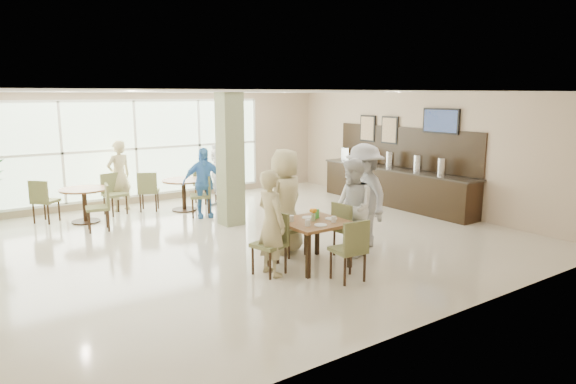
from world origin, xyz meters
TOP-DOWN VIEW (x-y plane):
  - ground at (0.00, 0.00)m, footprint 10.00×10.00m
  - room_shell at (0.00, 0.00)m, footprint 10.00×10.00m
  - window_bank at (-0.50, 4.46)m, footprint 7.00×0.04m
  - column at (0.40, 1.20)m, footprint 0.45×0.45m
  - main_table at (0.15, -1.97)m, footprint 1.01×1.01m
  - round_table_left at (-2.13, 3.19)m, footprint 1.03×1.03m
  - round_table_right at (0.12, 3.04)m, footprint 1.02×1.02m
  - chairs_main_table at (0.18, -1.97)m, footprint 2.15×2.00m
  - chairs_table_left at (-2.09, 3.17)m, footprint 2.05×1.95m
  - chairs_table_right at (0.18, 3.08)m, footprint 2.11×1.87m
  - tabletop_clutter at (0.17, -1.99)m, footprint 0.77×0.71m
  - buffet_counter at (4.70, 0.51)m, footprint 0.64×4.70m
  - wall_tv at (4.94, -0.60)m, footprint 0.06×1.00m
  - framed_art_a at (4.95, 1.00)m, footprint 0.05×0.55m
  - framed_art_b at (4.95, 1.80)m, footprint 0.05×0.55m
  - teen_left at (-0.63, -1.93)m, footprint 0.40×0.60m
  - teen_far at (0.21, -1.09)m, footprint 1.02×0.80m
  - teen_right at (1.05, -1.92)m, footprint 0.91×1.00m
  - teen_standing at (1.59, -1.63)m, footprint 0.93×1.34m
  - adult_a at (0.21, 2.12)m, footprint 1.05×0.79m
  - adult_b at (1.03, 2.93)m, footprint 0.66×1.47m
  - adult_standing at (-1.14, 3.86)m, footprint 0.70×0.55m

SIDE VIEW (x-z plane):
  - ground at x=0.00m, z-range 0.00..0.00m
  - chairs_main_table at x=0.18m, z-range 0.00..0.95m
  - chairs_table_left at x=-2.09m, z-range 0.00..0.95m
  - chairs_table_right at x=0.18m, z-range 0.00..0.95m
  - buffet_counter at x=4.70m, z-range -0.42..1.53m
  - round_table_right at x=0.12m, z-range 0.18..0.93m
  - round_table_left at x=-2.13m, z-range 0.18..0.93m
  - main_table at x=0.15m, z-range 0.29..1.04m
  - adult_b at x=1.03m, z-range 0.00..1.58m
  - adult_a at x=0.21m, z-range 0.00..1.59m
  - tabletop_clutter at x=0.17m, z-range 0.71..0.91m
  - teen_left at x=-0.63m, z-range 0.00..1.64m
  - teen_right at x=1.05m, z-range 0.00..1.69m
  - adult_standing at x=-1.14m, z-range 0.00..1.69m
  - teen_far at x=0.21m, z-range 0.00..1.84m
  - teen_standing at x=1.59m, z-range 0.00..1.89m
  - window_bank at x=-0.50m, z-range -2.10..4.90m
  - column at x=0.40m, z-range 0.00..2.80m
  - room_shell at x=0.00m, z-range -3.30..6.70m
  - framed_art_a at x=4.95m, z-range 1.50..2.20m
  - framed_art_b at x=4.95m, z-range 1.50..2.20m
  - wall_tv at x=4.94m, z-range 1.86..2.44m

